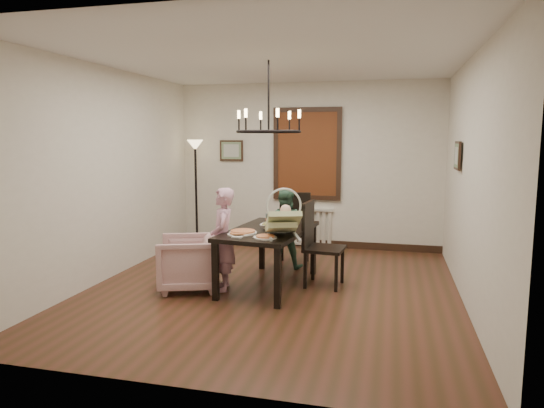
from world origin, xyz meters
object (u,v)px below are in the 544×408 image
at_px(chair_right, 325,244).
at_px(dining_table, 269,236).
at_px(elderly_woman, 223,248).
at_px(floor_lamp, 196,194).
at_px(armchair, 189,263).
at_px(seated_man, 284,235).
at_px(drinking_glass, 271,225).
at_px(chair_far, 294,229).
at_px(baby_bouncer, 283,220).

bearing_deg(chair_right, dining_table, 110.27).
distance_m(elderly_woman, floor_lamp, 2.67).
bearing_deg(armchair, floor_lamp, -179.04).
bearing_deg(seated_man, floor_lamp, -31.99).
distance_m(dining_table, armchair, 1.05).
bearing_deg(elderly_woman, drinking_glass, 89.36).
height_order(drinking_glass, floor_lamp, floor_lamp).
bearing_deg(chair_right, floor_lamp, 58.90).
relative_size(elderly_woman, seated_man, 1.09).
height_order(chair_far, baby_bouncer, baby_bouncer).
relative_size(chair_right, seated_man, 1.13).
distance_m(baby_bouncer, drinking_glass, 0.43).
xyz_separation_m(chair_far, floor_lamp, (-1.92, 0.90, 0.37)).
relative_size(chair_far, floor_lamp, 0.59).
height_order(elderly_woman, drinking_glass, elderly_woman).
bearing_deg(baby_bouncer, armchair, 156.60).
xyz_separation_m(chair_far, elderly_woman, (-0.61, -1.40, -0.01)).
bearing_deg(chair_right, chair_far, 37.01).
bearing_deg(seated_man, chair_far, -116.56).
bearing_deg(armchair, drinking_glass, 85.05).
relative_size(elderly_woman, baby_bouncer, 1.76).
distance_m(chair_far, drinking_glass, 1.26).
xyz_separation_m(chair_right, baby_bouncer, (-0.40, -0.62, 0.39)).
relative_size(chair_far, drinking_glass, 7.60).
relative_size(elderly_woman, floor_lamp, 0.59).
relative_size(dining_table, chair_right, 1.53).
height_order(dining_table, drinking_glass, drinking_glass).
bearing_deg(dining_table, floor_lamp, 138.59).
xyz_separation_m(armchair, floor_lamp, (-0.88, 2.39, 0.56)).
relative_size(dining_table, chair_far, 1.56).
relative_size(chair_far, baby_bouncer, 1.78).
relative_size(chair_far, elderly_woman, 1.01).
bearing_deg(seated_man, elderly_woman, 65.89).
bearing_deg(floor_lamp, chair_far, -25.09).
distance_m(chair_far, chair_right, 1.11).
xyz_separation_m(seated_man, baby_bouncer, (0.28, -1.37, 0.45)).
height_order(dining_table, chair_right, chair_right).
height_order(seated_man, drinking_glass, seated_man).
xyz_separation_m(chair_right, elderly_woman, (-1.20, -0.45, -0.02)).
distance_m(chair_far, baby_bouncer, 1.63).
height_order(chair_far, floor_lamp, floor_lamp).
relative_size(chair_right, baby_bouncer, 1.82).
bearing_deg(armchair, elderly_woman, 82.23).
height_order(chair_right, elderly_woman, chair_right).
xyz_separation_m(baby_bouncer, floor_lamp, (-2.10, 2.47, -0.03)).
bearing_deg(baby_bouncer, chair_right, 37.79).
distance_m(elderly_woman, baby_bouncer, 0.91).
xyz_separation_m(elderly_woman, drinking_glass, (0.58, 0.17, 0.28)).
bearing_deg(armchair, chair_far, 125.70).
height_order(elderly_woman, floor_lamp, floor_lamp).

